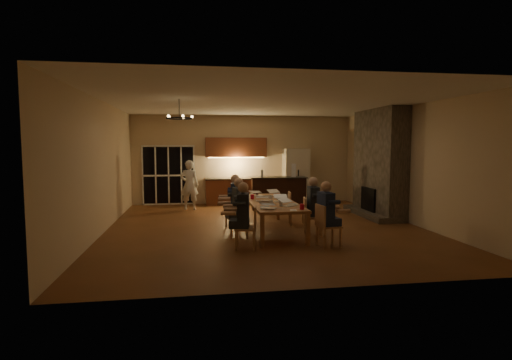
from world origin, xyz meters
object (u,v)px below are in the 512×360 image
(refrigerator, at_px, (296,176))
(mug_front, at_px, (271,202))
(chair_right_near, at_px, (329,225))
(plate_far, at_px, (279,197))
(chair_left_mid, at_px, (239,218))
(laptop_d, at_px, (281,197))
(can_right, at_px, (287,197))
(plate_near, at_px, (293,204))
(laptop_b, at_px, (288,201))
(chair_right_mid, at_px, (313,216))
(plate_left, at_px, (265,207))
(laptop_a, at_px, (269,203))
(chair_right_far, at_px, (297,209))
(mug_back, at_px, (252,195))
(redcup_near, at_px, (302,207))
(laptop_c, at_px, (262,196))
(person_left_mid, at_px, (239,208))
(mug_mid, at_px, (270,197))
(bar_blender, at_px, (294,170))
(chair_left_far, at_px, (235,211))
(laptop_f, at_px, (275,192))
(dining_table, at_px, (271,216))
(can_cola, at_px, (257,193))
(person_left_near, at_px, (243,216))
(person_right_near, at_px, (326,214))
(person_right_mid, at_px, (313,206))
(chandelier, at_px, (179,118))
(redcup_mid, at_px, (252,197))
(laptop_e, at_px, (256,192))
(standing_person, at_px, (189,185))
(chair_left_near, at_px, (245,227))
(can_silver, at_px, (281,203))
(bar_island, at_px, (278,193))

(refrigerator, bearing_deg, mug_front, -110.56)
(chair_right_near, bearing_deg, plate_far, 4.94)
(chair_left_mid, xyz_separation_m, plate_far, (1.22, 1.31, 0.31))
(laptop_d, xyz_separation_m, can_right, (0.24, 0.41, -0.05))
(laptop_d, xyz_separation_m, mug_front, (-0.31, -0.38, -0.06))
(plate_far, bearing_deg, plate_near, -88.81)
(laptop_b, relative_size, laptop_d, 1.00)
(chair_right_mid, xyz_separation_m, plate_left, (-1.22, -0.33, 0.31))
(laptop_a, bearing_deg, chair_right_far, -96.34)
(mug_back, relative_size, redcup_near, 0.83)
(chair_right_mid, distance_m, laptop_c, 1.35)
(laptop_b, relative_size, redcup_near, 2.67)
(chair_left_mid, distance_m, laptop_a, 0.93)
(chair_left_mid, xyz_separation_m, can_right, (1.31, 0.81, 0.37))
(person_left_mid, height_order, plate_left, person_left_mid)
(laptop_b, distance_m, mug_mid, 1.31)
(laptop_a, bearing_deg, bar_blender, -85.21)
(mug_front, relative_size, plate_far, 0.45)
(chair_left_far, distance_m, plate_far, 1.26)
(laptop_f, bearing_deg, plate_near, -103.49)
(plate_left, height_order, bar_blender, bar_blender)
(laptop_a, xyz_separation_m, redcup_near, (0.69, -0.23, -0.05))
(dining_table, distance_m, mug_front, 0.65)
(chair_left_far, xyz_separation_m, chair_right_mid, (1.74, -1.14, 0.00))
(chair_left_mid, bearing_deg, can_cola, 165.45)
(person_left_near, distance_m, laptop_c, 1.80)
(person_right_near, bearing_deg, refrigerator, -16.31)
(person_left_near, height_order, person_right_mid, same)
(chandelier, height_order, plate_left, chandelier)
(person_right_near, relative_size, mug_mid, 13.80)
(redcup_mid, bearing_deg, refrigerator, 61.86)
(laptop_b, distance_m, laptop_d, 0.71)
(person_left_mid, relative_size, mug_front, 13.80)
(plate_near, bearing_deg, person_right_mid, 11.82)
(redcup_mid, bearing_deg, plate_near, -54.01)
(chair_left_mid, height_order, mug_back, chair_left_mid)
(laptop_c, bearing_deg, laptop_d, 157.21)
(chair_left_far, bearing_deg, laptop_e, 113.80)
(mug_mid, bearing_deg, person_right_mid, -50.11)
(chair_left_far, height_order, laptop_d, laptop_d)
(refrigerator, distance_m, standing_person, 3.98)
(chair_left_near, bearing_deg, person_right_near, 98.01)
(person_right_mid, bearing_deg, mug_back, 47.36)
(person_left_mid, bearing_deg, chandelier, -118.55)
(dining_table, distance_m, redcup_near, 1.46)
(can_silver, xyz_separation_m, can_cola, (-0.21, 2.11, 0.00))
(bar_island, relative_size, can_silver, 15.54)
(chair_left_mid, distance_m, chair_left_far, 1.08)
(mug_mid, bearing_deg, person_left_mid, -133.66)
(redcup_mid, bearing_deg, chair_left_far, 166.18)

